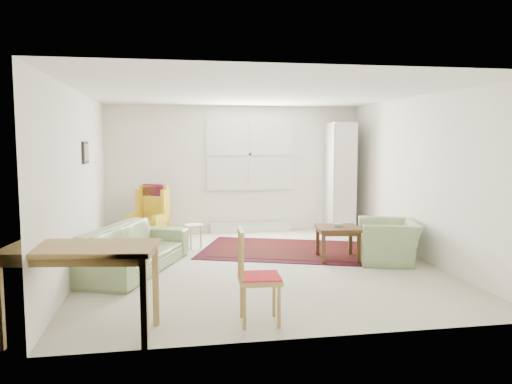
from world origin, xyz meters
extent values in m
cube|color=#BAB69F|center=(0.00, 0.00, 0.00)|extent=(5.00, 5.50, 0.01)
cube|color=white|center=(0.00, 0.00, 2.50)|extent=(5.00, 5.50, 0.01)
cube|color=white|center=(0.00, 2.75, 1.25)|extent=(5.00, 0.04, 2.50)
cube|color=white|center=(0.00, -2.75, 1.25)|extent=(5.00, 0.04, 2.50)
cube|color=white|center=(-2.50, 0.00, 1.25)|extent=(0.04, 5.50, 2.50)
cube|color=white|center=(2.50, 0.00, 1.25)|extent=(0.04, 5.50, 2.50)
cube|color=white|center=(0.30, 2.73, 1.55)|extent=(1.72, 0.06, 1.42)
cube|color=white|center=(0.30, 2.73, 1.55)|extent=(1.60, 0.02, 1.30)
cube|color=silver|center=(0.30, 2.67, 0.09)|extent=(1.60, 0.12, 0.18)
cube|color=black|center=(-2.48, 0.50, 1.65)|extent=(0.03, 0.42, 0.32)
cube|color=olive|center=(-2.46, 0.50, 1.65)|extent=(0.01, 0.34, 0.24)
imported|color=#839B67|center=(-1.79, 0.00, 0.44)|extent=(1.59, 2.33, 0.88)
imported|color=#839B67|center=(1.96, -0.13, 0.37)|extent=(1.08, 1.16, 0.75)
camera|label=1|loc=(-1.29, -7.07, 1.84)|focal=35.00mm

